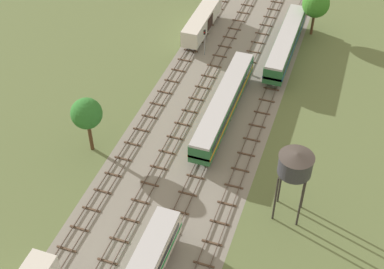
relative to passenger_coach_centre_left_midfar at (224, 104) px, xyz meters
The scene contains 13 objects.
ground_plane 4.49m from the passenger_coach_centre_left_midfar, 132.93° to the right, with size 480.00×480.00×0.00m, color #5B6B3D.
ballast_bed 4.49m from the passenger_coach_centre_left_midfar, 132.93° to the right, with size 18.91×176.00×0.01m, color gray.
track_far_left 10.38m from the passenger_coach_centre_left_midfar, behind, with size 2.40×126.00×0.29m.
track_left 5.80m from the passenger_coach_centre_left_midfar, 161.41° to the right, with size 2.40×126.00×0.29m.
track_centre_left 2.99m from the passenger_coach_centre_left_midfar, 90.00° to the right, with size 2.40×126.00×0.29m.
track_centre 5.80m from the passenger_coach_centre_left_midfar, 18.59° to the right, with size 2.40×126.00×0.29m.
passenger_coach_centre_left_midfar is the anchor object (origin of this frame).
diesel_railcar_centre_far 19.04m from the passenger_coach_centre_left_midfar, 74.87° to the left, with size 2.96×20.50×3.80m.
freight_boxcar_far_left_farther 23.03m from the passenger_coach_centre_left_midfar, 115.54° to the left, with size 2.87×14.00×3.60m.
water_tower 19.29m from the passenger_coach_centre_left_midfar, 49.77° to the right, with size 3.91×3.91×9.65m.
signal_post_nearest 16.26m from the passenger_coach_centre_left_midfar, 117.30° to the left, with size 0.28×0.47×4.83m.
lineside_tree_1 19.02m from the passenger_coach_centre_left_midfar, 141.30° to the right, with size 4.03×4.03×8.10m.
lineside_tree_2 28.00m from the passenger_coach_centre_left_midfar, 73.35° to the left, with size 4.56×4.56×8.00m.
Camera 1 is at (17.07, 2.58, 48.68)m, focal length 50.00 mm.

